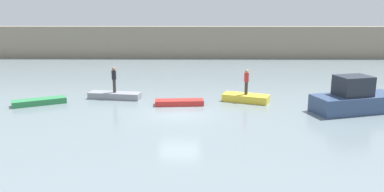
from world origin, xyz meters
The scene contains 9 objects.
ground_plane centered at (0.00, 0.00, 0.00)m, with size 120.00×120.00×0.00m, color slate.
embankment_wall centered at (0.00, 24.78, 1.92)m, with size 80.00×1.20×3.83m, color gray.
motorboat centered at (10.93, 0.53, 0.82)m, with size 5.80×3.52×2.29m.
rowboat_green centered at (-9.48, 2.06, 0.19)m, with size 3.41×0.92×0.39m, color #2D7F47.
rowboat_grey centered at (-4.76, 3.80, 0.22)m, with size 3.71×1.02×0.45m, color gray.
rowboat_red centered at (-0.08, 2.04, 0.18)m, with size 3.22×0.91×0.36m, color red.
rowboat_yellow centered at (4.47, 3.05, 0.25)m, with size 3.11×1.23×0.50m, color gold.
person_red_shirt centered at (4.47, 3.05, 1.48)m, with size 0.32×0.32×1.75m.
person_dark_shirt centered at (-4.76, 3.80, 1.47)m, with size 0.32×0.32×1.81m.
Camera 1 is at (1.05, -23.30, 6.69)m, focal length 36.75 mm.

